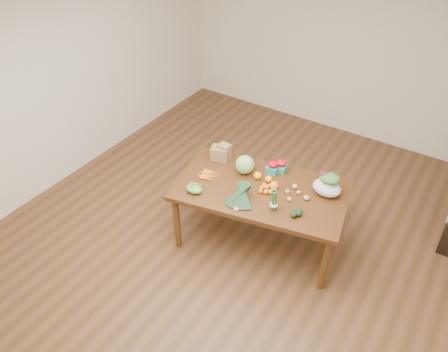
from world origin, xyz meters
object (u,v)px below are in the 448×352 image
Objects in this scene: mandarin_cluster at (267,188)px; asparagus_bundle at (274,200)px; cabbage at (245,165)px; kale_bunch at (240,197)px; paper_bag at (220,152)px; salad_bag at (327,185)px; dining_table at (259,215)px.

mandarin_cluster is 0.72× the size of asparagus_bundle.
cabbage is 0.51m from kale_bunch.
cabbage reaches higher than mandarin_cluster.
kale_bunch is at bearing -174.63° from asparagus_bundle.
salad_bag is (1.24, 0.07, 0.02)m from paper_bag.
mandarin_cluster is 0.30m from asparagus_bundle.
kale_bunch is 1.37× the size of salad_bag.
paper_bag is 1.04× the size of asparagus_bundle.
salad_bag is at bearing 44.40° from asparagus_bundle.
dining_table is 4.36× the size of kale_bunch.
dining_table is at bearing 172.92° from mandarin_cluster.
salad_bag reaches higher than mandarin_cluster.
dining_table is 9.69× the size of mandarin_cluster.
mandarin_cluster is (0.71, -0.21, -0.05)m from paper_bag.
asparagus_bundle is at bearing -123.61° from salad_bag.
asparagus_bundle is (0.26, -0.22, 0.50)m from dining_table.
asparagus_bundle is 0.60m from salad_bag.
salad_bag reaches higher than dining_table.
salad_bag is at bearing 3.37° from paper_bag.
dining_table is at bearing -26.67° from cabbage.
mandarin_cluster is at bearing 55.80° from kale_bunch.
asparagus_bundle is at bearing -25.36° from paper_bag.
cabbage is 0.51× the size of kale_bunch.
cabbage is 0.65m from asparagus_bundle.
paper_bag is at bearing 150.19° from dining_table.
cabbage is 0.89m from salad_bag.
salad_bag reaches higher than kale_bunch.
kale_bunch reaches higher than mandarin_cluster.
paper_bag is at bearing 125.68° from kale_bunch.
cabbage is 0.81× the size of asparagus_bundle.
paper_bag is 0.65× the size of kale_bunch.
asparagus_bundle reaches higher than dining_table.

